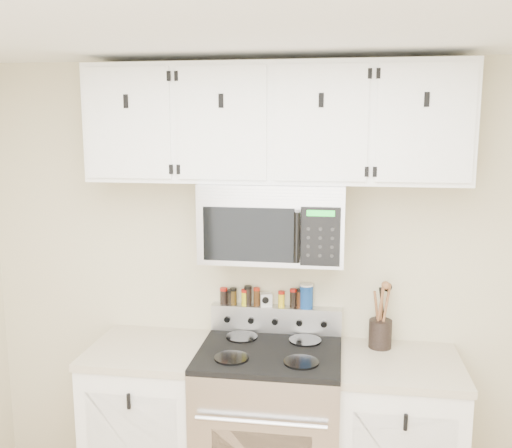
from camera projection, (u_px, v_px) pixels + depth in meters
The scene contains 19 objects.
back_wall at pixel (277, 280), 3.32m from camera, with size 3.50×0.01×2.50m, color #C3B992.
range at pixel (270, 429), 3.15m from camera, with size 0.76×0.65×1.10m.
base_cabinet_left at pixel (151, 421), 3.27m from camera, with size 0.64×0.62×0.92m.
base_cabinet_right at pixel (397, 441), 3.07m from camera, with size 0.64×0.62×0.92m.
microwave at pixel (273, 221), 3.07m from camera, with size 0.76×0.44×0.42m.
upper_cabinets at pixel (274, 123), 3.01m from camera, with size 2.00×0.35×0.62m.
utensil_crock at pixel (380, 331), 3.16m from camera, with size 0.13×0.13×0.37m.
kitchen_timer at pixel (266, 300), 3.32m from camera, with size 0.07×0.05×0.08m, color silver.
salt_canister at pixel (306, 296), 3.28m from camera, with size 0.08×0.08×0.14m.
spice_jar_0 at pixel (224, 296), 3.35m from camera, with size 0.04×0.04×0.10m.
spice_jar_1 at pixel (230, 297), 3.35m from camera, with size 0.04×0.04×0.09m.
spice_jar_2 at pixel (233, 296), 3.34m from camera, with size 0.04×0.04×0.10m.
spice_jar_3 at pixel (245, 297), 3.33m from camera, with size 0.05×0.05×0.09m.
spice_jar_4 at pixel (248, 295), 3.33m from camera, with size 0.04×0.04×0.12m.
spice_jar_5 at pixel (257, 297), 3.32m from camera, with size 0.04×0.04×0.11m.
spice_jar_6 at pixel (281, 299), 3.30m from camera, with size 0.04×0.04×0.09m.
spice_jar_7 at pixel (293, 298), 3.29m from camera, with size 0.04×0.04×0.11m.
spice_jar_8 at pixel (300, 298), 3.28m from camera, with size 0.04×0.04×0.11m.
spice_jar_9 at pixel (306, 300), 3.28m from camera, with size 0.04×0.04×0.09m.
Camera 1 is at (0.36, -1.45, 2.14)m, focal length 40.00 mm.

